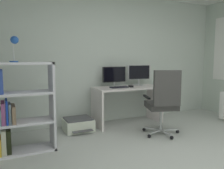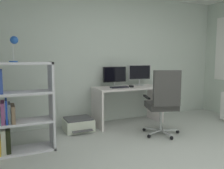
{
  "view_description": "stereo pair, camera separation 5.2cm",
  "coord_description": "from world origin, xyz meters",
  "views": [
    {
      "loc": [
        -1.98,
        -1.87,
        1.3
      ],
      "look_at": [
        -0.23,
        1.8,
        0.83
      ],
      "focal_mm": 37.81,
      "sensor_mm": 36.0,
      "label": 1
    },
    {
      "loc": [
        -1.93,
        -1.89,
        1.3
      ],
      "look_at": [
        -0.23,
        1.8,
        0.83
      ],
      "focal_mm": 37.81,
      "sensor_mm": 36.0,
      "label": 2
    }
  ],
  "objects": [
    {
      "name": "monitor_secondary",
      "position": [
        0.59,
        2.24,
        0.98
      ],
      "size": [
        0.48,
        0.18,
        0.41
      ],
      "color": "#B2B5B7",
      "rests_on": "desk"
    },
    {
      "name": "office_chair",
      "position": [
        0.41,
        1.19,
        0.6
      ],
      "size": [
        0.63,
        0.67,
        1.1
      ],
      "color": "#B7BABC",
      "rests_on": "ground"
    },
    {
      "name": "printer",
      "position": [
        -0.77,
        2.08,
        0.11
      ],
      "size": [
        0.5,
        0.51,
        0.23
      ],
      "color": "silver",
      "rests_on": "ground"
    },
    {
      "name": "keyboard",
      "position": [
        0.03,
        2.04,
        0.74
      ],
      "size": [
        0.34,
        0.14,
        0.02
      ],
      "primitive_type": "cube",
      "rotation": [
        0.0,
        0.0,
        -0.03
      ],
      "color": "black",
      "rests_on": "desk"
    },
    {
      "name": "desk",
      "position": [
        0.25,
        2.1,
        0.53
      ],
      "size": [
        1.32,
        0.58,
        0.73
      ],
      "color": "white",
      "rests_on": "ground"
    },
    {
      "name": "wall_back",
      "position": [
        0.0,
        2.5,
        1.27
      ],
      "size": [
        5.21,
        0.1,
        2.55
      ],
      "primitive_type": "cube",
      "color": "silver",
      "rests_on": "ground"
    },
    {
      "name": "computer_mouse",
      "position": [
        0.28,
        2.02,
        0.75
      ],
      "size": [
        0.07,
        0.1,
        0.03
      ],
      "primitive_type": "cube",
      "rotation": [
        0.0,
        0.0,
        -0.08
      ],
      "color": "black",
      "rests_on": "desk"
    },
    {
      "name": "bookshelf",
      "position": [
        -1.92,
        1.49,
        0.58
      ],
      "size": [
        0.94,
        0.35,
        1.24
      ],
      "color": "silver",
      "rests_on": "ground"
    },
    {
      "name": "desk_lamp",
      "position": [
        -1.79,
        1.49,
        1.48
      ],
      "size": [
        0.13,
        0.11,
        0.34
      ],
      "color": "#2050AE",
      "rests_on": "bookshelf"
    },
    {
      "name": "monitor_main",
      "position": [
        0.03,
        2.24,
        0.95
      ],
      "size": [
        0.48,
        0.18,
        0.39
      ],
      "color": "#B2B5B7",
      "rests_on": "desk"
    }
  ]
}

